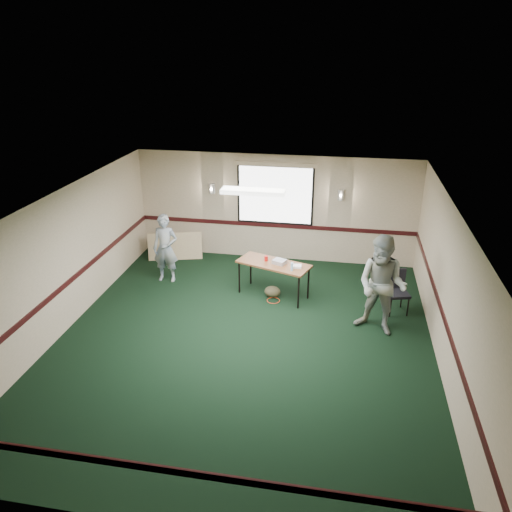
% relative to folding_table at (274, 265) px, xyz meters
% --- Properties ---
extents(ground, '(8.00, 8.00, 0.00)m').
position_rel_folding_table_xyz_m(ground, '(-0.28, -1.92, -0.73)').
color(ground, black).
rests_on(ground, ground).
extents(room_shell, '(8.00, 8.02, 8.00)m').
position_rel_folding_table_xyz_m(room_shell, '(-0.28, 0.20, 0.85)').
color(room_shell, tan).
rests_on(room_shell, ground).
extents(folding_table, '(1.70, 1.12, 0.79)m').
position_rel_folding_table_xyz_m(folding_table, '(0.00, 0.00, 0.00)').
color(folding_table, '#573419').
rests_on(folding_table, ground).
extents(projector, '(0.33, 0.31, 0.09)m').
position_rel_folding_table_xyz_m(projector, '(0.13, -0.01, 0.10)').
color(projector, '#9899A1').
rests_on(projector, folding_table).
extents(game_console, '(0.22, 0.18, 0.05)m').
position_rel_folding_table_xyz_m(game_console, '(0.51, -0.13, 0.08)').
color(game_console, white).
rests_on(game_console, folding_table).
extents(red_cup, '(0.08, 0.08, 0.11)m').
position_rel_folding_table_xyz_m(red_cup, '(-0.18, 0.09, 0.11)').
color(red_cup, '#B50F0C').
rests_on(red_cup, folding_table).
extents(water_bottle, '(0.05, 0.05, 0.18)m').
position_rel_folding_table_xyz_m(water_bottle, '(0.43, -0.32, 0.15)').
color(water_bottle, '#8EC5E8').
rests_on(water_bottle, folding_table).
extents(duffel_bag, '(0.39, 0.32, 0.25)m').
position_rel_folding_table_xyz_m(duffel_bag, '(-0.01, -0.07, -0.61)').
color(duffel_bag, '#463E28').
rests_on(duffel_bag, ground).
extents(cable_coil, '(0.32, 0.32, 0.01)m').
position_rel_folding_table_xyz_m(cable_coil, '(0.04, -0.25, -0.72)').
color(cable_coil, '#E2431C').
rests_on(cable_coil, ground).
extents(folded_table, '(1.38, 0.56, 0.70)m').
position_rel_folding_table_xyz_m(folded_table, '(-2.78, 1.54, -0.38)').
color(folded_table, tan).
rests_on(folded_table, ground).
extents(conference_chair, '(0.54, 0.55, 0.89)m').
position_rel_folding_table_xyz_m(conference_chair, '(2.59, -0.19, -0.21)').
color(conference_chair, black).
rests_on(conference_chair, ground).
extents(person_left, '(0.60, 0.40, 1.61)m').
position_rel_folding_table_xyz_m(person_left, '(-2.57, 0.33, 0.08)').
color(person_left, '#3F5A8A').
rests_on(person_left, ground).
extents(person_right, '(1.18, 1.06, 1.97)m').
position_rel_folding_table_xyz_m(person_right, '(2.21, -1.10, 0.26)').
color(person_right, '#6884A2').
rests_on(person_right, ground).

